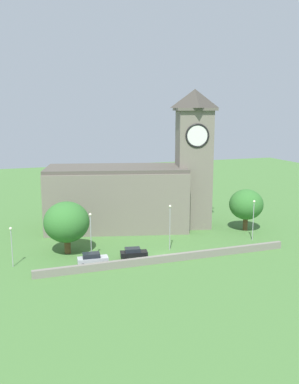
{
  "coord_description": "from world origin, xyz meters",
  "views": [
    {
      "loc": [
        -22.62,
        -59.77,
        23.41
      ],
      "look_at": [
        0.27,
        7.39,
        9.27
      ],
      "focal_mm": 38.86,
      "sensor_mm": 36.0,
      "label": 1
    }
  ],
  "objects": [
    {
      "name": "car_black",
      "position": [
        -4.63,
        0.98,
        0.84
      ],
      "size": [
        4.54,
        2.59,
        1.67
      ],
      "color": "black",
      "rests_on": "ground"
    },
    {
      "name": "quay_barrier",
      "position": [
        0.0,
        -2.44,
        0.58
      ],
      "size": [
        41.25,
        0.7,
        1.17
      ],
      "primitive_type": "cube",
      "color": "gray",
      "rests_on": "ground"
    },
    {
      "name": "streetlamp_central",
      "position": [
        2.33,
        2.81,
        5.13
      ],
      "size": [
        0.44,
        0.44,
        7.8
      ],
      "color": "#9EA0A5",
      "rests_on": "ground"
    },
    {
      "name": "car_silver",
      "position": [
        -11.47,
        0.03,
        0.97
      ],
      "size": [
        4.77,
        2.32,
        1.93
      ],
      "color": "silver",
      "rests_on": "ground"
    },
    {
      "name": "streetlamp_west_mid",
      "position": [
        -11.18,
        2.34,
        5.02
      ],
      "size": [
        0.44,
        0.44,
        7.61
      ],
      "color": "#9EA0A5",
      "rests_on": "ground"
    },
    {
      "name": "streetlamp_east_mid",
      "position": [
        18.48,
        2.76,
        4.94
      ],
      "size": [
        0.44,
        0.44,
        7.47
      ],
      "color": "#9EA0A5",
      "rests_on": "ground"
    },
    {
      "name": "tree_riverside_east",
      "position": [
        -14.32,
        6.66,
        5.32
      ],
      "size": [
        7.45,
        7.45,
        8.7
      ],
      "color": "brown",
      "rests_on": "ground"
    },
    {
      "name": "church",
      "position": [
        0.75,
        18.14,
        7.92
      ],
      "size": [
        34.26,
        18.68,
        27.29
      ],
      "color": "slate",
      "rests_on": "ground"
    },
    {
      "name": "ground_plane",
      "position": [
        0.0,
        15.0,
        0.0
      ],
      "size": [
        200.0,
        200.0,
        0.0
      ],
      "primitive_type": "plane",
      "color": "#477538"
    },
    {
      "name": "streetlamp_west_end",
      "position": [
        -23.02,
        3.18,
        4.23
      ],
      "size": [
        0.44,
        0.44,
        6.23
      ],
      "color": "#9EA0A5",
      "rests_on": "ground"
    },
    {
      "name": "tree_by_tower",
      "position": [
        20.73,
        8.88,
        5.18
      ],
      "size": [
        6.59,
        6.59,
        8.18
      ],
      "color": "brown",
      "rests_on": "ground"
    }
  ]
}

